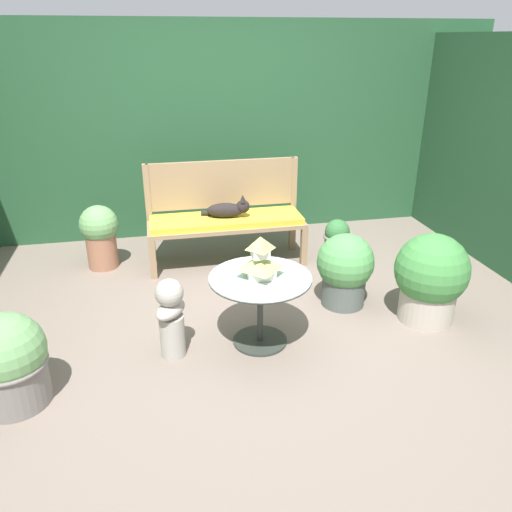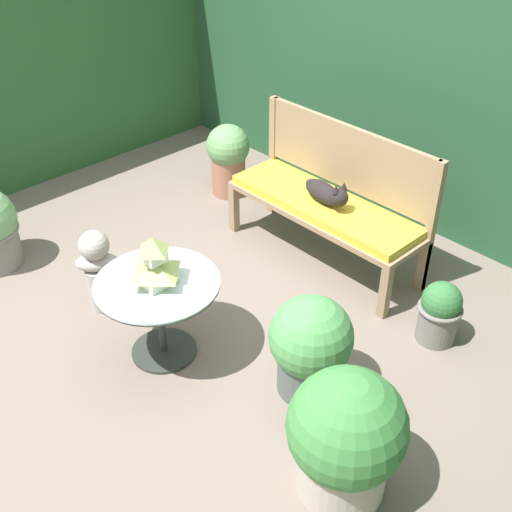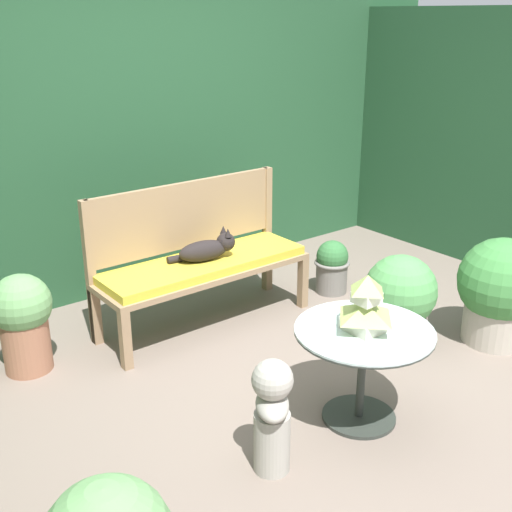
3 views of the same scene
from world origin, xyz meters
TOP-DOWN VIEW (x-y plane):
  - ground at (0.00, 0.00)m, footprint 30.00×30.00m
  - foliage_hedge_back at (0.00, 2.44)m, footprint 6.40×1.03m
  - garden_bench at (0.00, 1.02)m, footprint 1.52×0.48m
  - bench_backrest at (0.00, 1.24)m, footprint 1.52×0.06m
  - cat at (0.03, 1.00)m, footprint 0.46×0.22m
  - patio_table at (0.02, -0.45)m, footprint 0.73×0.73m
  - pagoda_birdhouse at (0.02, -0.45)m, footprint 0.26×0.26m
  - garden_bust at (-0.62, -0.48)m, footprint 0.29×0.32m
  - potted_plant_table_far at (0.83, -0.02)m, footprint 0.47×0.47m
  - potted_plant_patio_mid at (1.10, 0.87)m, footprint 0.28×0.28m
  - potted_plant_table_near at (1.39, -0.39)m, footprint 0.57×0.57m
  - potted_plant_bench_left at (-1.21, 1.18)m, footprint 0.37×0.37m

SIDE VIEW (x-z plane):
  - ground at x=0.00m, z-range 0.00..0.00m
  - potted_plant_patio_mid at x=1.10m, z-range 0.00..0.43m
  - garden_bust at x=-0.62m, z-range 0.02..0.61m
  - potted_plant_table_far at x=0.83m, z-range 0.01..0.64m
  - potted_plant_bench_left at x=-1.21m, z-range 0.03..0.66m
  - potted_plant_table_near at x=1.39m, z-range 0.01..0.73m
  - garden_bench at x=0.00m, z-range 0.17..0.66m
  - patio_table at x=0.02m, z-range 0.16..0.70m
  - cat at x=0.03m, z-range 0.46..0.67m
  - pagoda_birdhouse at x=0.02m, z-range 0.52..0.82m
  - bench_backrest at x=0.00m, z-range 0.21..1.19m
  - foliage_hedge_back at x=0.00m, z-range 0.00..2.27m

